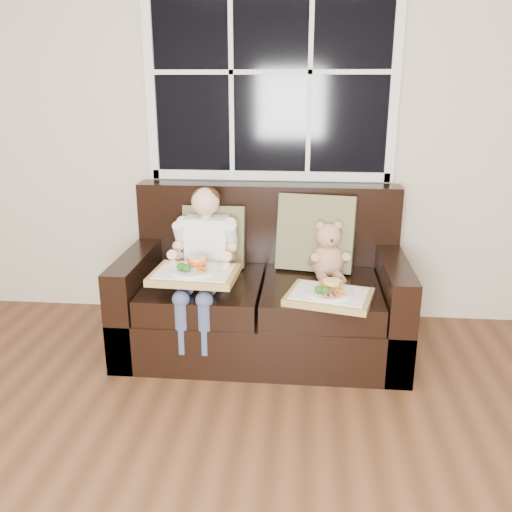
# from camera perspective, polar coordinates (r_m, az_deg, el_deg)

# --- Properties ---
(room_walls) EXTENTS (4.52, 5.02, 2.71)m
(room_walls) POSITION_cam_1_polar(r_m,az_deg,el_deg) (1.18, -13.08, 17.65)
(room_walls) COLOR beige
(room_walls) RESTS_ON ground
(window_back) EXTENTS (1.62, 0.04, 1.37)m
(window_back) POSITION_cam_1_polar(r_m,az_deg,el_deg) (3.62, 1.54, 18.79)
(window_back) COLOR black
(window_back) RESTS_ON room_walls
(loveseat) EXTENTS (1.70, 0.92, 0.96)m
(loveseat) POSITION_cam_1_polar(r_m,az_deg,el_deg) (3.40, 0.82, -4.26)
(loveseat) COLOR black
(loveseat) RESTS_ON ground
(pillow_left) EXTENTS (0.39, 0.18, 0.40)m
(pillow_left) POSITION_cam_1_polar(r_m,az_deg,el_deg) (3.48, -4.43, 2.05)
(pillow_left) COLOR #686540
(pillow_left) RESTS_ON loveseat
(pillow_right) EXTENTS (0.50, 0.29, 0.49)m
(pillow_right) POSITION_cam_1_polar(r_m,az_deg,el_deg) (3.42, 6.32, 2.44)
(pillow_right) COLOR #686540
(pillow_right) RESTS_ON loveseat
(child) EXTENTS (0.37, 0.59, 0.84)m
(child) POSITION_cam_1_polar(r_m,az_deg,el_deg) (3.23, -5.50, 0.63)
(child) COLOR white
(child) RESTS_ON loveseat
(teddy_bear) EXTENTS (0.24, 0.29, 0.36)m
(teddy_bear) POSITION_cam_1_polar(r_m,az_deg,el_deg) (3.32, 7.55, 0.22)
(teddy_bear) COLOR tan
(teddy_bear) RESTS_ON loveseat
(tray_left) EXTENTS (0.49, 0.38, 0.11)m
(tray_left) POSITION_cam_1_polar(r_m,az_deg,el_deg) (3.04, -6.48, -1.76)
(tray_left) COLOR #A08048
(tray_left) RESTS_ON child
(tray_right) EXTENTS (0.52, 0.44, 0.10)m
(tray_right) POSITION_cam_1_polar(r_m,az_deg,el_deg) (2.99, 7.73, -4.06)
(tray_right) COLOR #A08048
(tray_right) RESTS_ON loveseat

